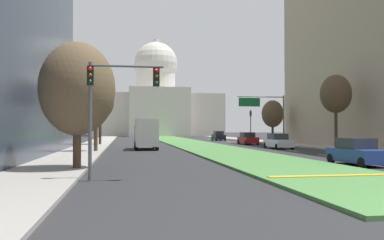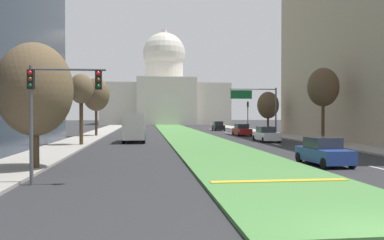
# 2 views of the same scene
# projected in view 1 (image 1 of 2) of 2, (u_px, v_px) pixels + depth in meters

# --- Properties ---
(ground_plane) EXTENTS (260.00, 260.00, 0.00)m
(ground_plane) POSITION_uv_depth(u_px,v_px,m) (182.00, 142.00, 66.50)
(ground_plane) COLOR #2B2B2D
(grass_median) EXTENTS (6.84, 102.38, 0.14)m
(grass_median) POSITION_uv_depth(u_px,v_px,m) (187.00, 143.00, 60.89)
(grass_median) COLOR #4C8442
(grass_median) RESTS_ON ground_plane
(median_curb_nose) EXTENTS (6.16, 0.50, 0.04)m
(median_curb_nose) POSITION_uv_depth(u_px,v_px,m) (334.00, 176.00, 18.04)
(median_curb_nose) COLOR gold
(median_curb_nose) RESTS_ON grass_median
(lane_dashes_right) EXTENTS (0.16, 60.63, 0.01)m
(lane_dashes_right) POSITION_uv_depth(u_px,v_px,m) (259.00, 146.00, 50.25)
(lane_dashes_right) COLOR silver
(lane_dashes_right) RESTS_ON ground_plane
(sidewalk_left) EXTENTS (4.00, 102.38, 0.15)m
(sidewalk_left) POSITION_uv_depth(u_px,v_px,m) (94.00, 145.00, 53.09)
(sidewalk_left) COLOR #9E9991
(sidewalk_left) RESTS_ON ground_plane
(sidewalk_right) EXTENTS (4.00, 102.38, 0.15)m
(sidewalk_right) POSITION_uv_depth(u_px,v_px,m) (284.00, 143.00, 57.48)
(sidewalk_right) COLOR #9E9991
(sidewalk_right) RESTS_ON ground_plane
(capitol_building) EXTENTS (37.65, 28.65, 29.45)m
(capitol_building) POSITION_uv_depth(u_px,v_px,m) (156.00, 105.00, 121.97)
(capitol_building) COLOR beige
(capitol_building) RESTS_ON ground_plane
(traffic_light_near_left) EXTENTS (3.34, 0.35, 5.20)m
(traffic_light_near_left) POSITION_uv_depth(u_px,v_px,m) (110.00, 94.00, 17.62)
(traffic_light_near_left) COLOR #515456
(traffic_light_near_left) RESTS_ON ground_plane
(traffic_light_far_right) EXTENTS (0.28, 0.35, 5.20)m
(traffic_light_far_right) POSITION_uv_depth(u_px,v_px,m) (251.00, 122.00, 64.89)
(traffic_light_far_right) COLOR #515456
(traffic_light_far_right) RESTS_ON ground_plane
(overhead_guide_sign) EXTENTS (6.27, 0.20, 6.50)m
(overhead_guide_sign) POSITION_uv_depth(u_px,v_px,m) (266.00, 110.00, 51.52)
(overhead_guide_sign) COLOR #515456
(overhead_guide_sign) RESTS_ON ground_plane
(street_tree_left_near) EXTENTS (4.07, 4.07, 6.99)m
(street_tree_left_near) POSITION_uv_depth(u_px,v_px,m) (77.00, 89.00, 21.76)
(street_tree_left_near) COLOR #4C3823
(street_tree_left_near) RESTS_ON ground_plane
(street_tree_left_mid) EXTENTS (2.31, 2.31, 6.97)m
(street_tree_left_mid) POSITION_uv_depth(u_px,v_px,m) (96.00, 95.00, 37.86)
(street_tree_left_mid) COLOR #4C3823
(street_tree_left_mid) RESTS_ON ground_plane
(street_tree_right_mid) EXTENTS (3.22, 3.22, 7.90)m
(street_tree_right_mid) POSITION_uv_depth(u_px,v_px,m) (336.00, 94.00, 42.05)
(street_tree_right_mid) COLOR #4C3823
(street_tree_right_mid) RESTS_ON ground_plane
(street_tree_left_far) EXTENTS (3.61, 3.61, 8.01)m
(street_tree_left_far) POSITION_uv_depth(u_px,v_px,m) (100.00, 102.00, 53.31)
(street_tree_left_far) COLOR #4C3823
(street_tree_left_far) RESTS_ON ground_plane
(street_tree_right_far) EXTENTS (3.24, 3.24, 6.45)m
(street_tree_right_far) POSITION_uv_depth(u_px,v_px,m) (273.00, 114.00, 59.83)
(street_tree_right_far) COLOR #4C3823
(street_tree_right_far) RESTS_ON ground_plane
(sedan_lead_stopped) EXTENTS (2.06, 4.23, 1.68)m
(sedan_lead_stopped) POSITION_uv_depth(u_px,v_px,m) (357.00, 153.00, 24.67)
(sedan_lead_stopped) COLOR navy
(sedan_lead_stopped) RESTS_ON ground_plane
(sedan_midblock) EXTENTS (1.96, 4.50, 1.69)m
(sedan_midblock) POSITION_uv_depth(u_px,v_px,m) (278.00, 142.00, 44.66)
(sedan_midblock) COLOR silver
(sedan_midblock) RESTS_ON ground_plane
(sedan_distant) EXTENTS (2.01, 4.17, 1.69)m
(sedan_distant) POSITION_uv_depth(u_px,v_px,m) (248.00, 139.00, 56.16)
(sedan_distant) COLOR maroon
(sedan_distant) RESTS_ON ground_plane
(sedan_far_horizon) EXTENTS (1.91, 4.29, 1.72)m
(sedan_far_horizon) POSITION_uv_depth(u_px,v_px,m) (218.00, 136.00, 73.26)
(sedan_far_horizon) COLOR black
(sedan_far_horizon) RESTS_ON ground_plane
(box_truck_delivery) EXTENTS (2.40, 6.40, 3.20)m
(box_truck_delivery) POSITION_uv_depth(u_px,v_px,m) (146.00, 134.00, 42.94)
(box_truck_delivery) COLOR navy
(box_truck_delivery) RESTS_ON ground_plane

